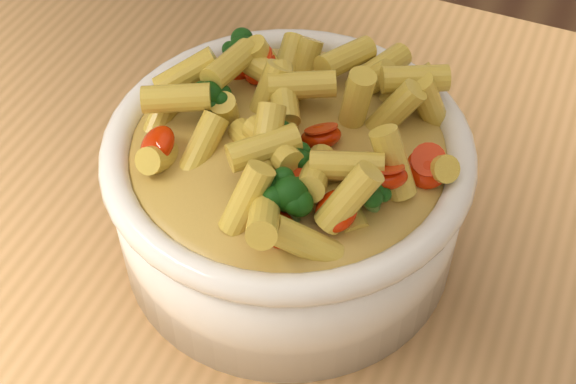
% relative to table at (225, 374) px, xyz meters
% --- Properties ---
extents(table, '(1.20, 0.80, 0.90)m').
position_rel_table_xyz_m(table, '(0.00, 0.00, 0.00)').
color(table, '#B6824E').
rests_on(table, ground).
extents(serving_bowl, '(0.24, 0.24, 0.10)m').
position_rel_table_xyz_m(serving_bowl, '(0.03, 0.07, 0.15)').
color(serving_bowl, white).
rests_on(serving_bowl, table).
extents(pasta_salad, '(0.19, 0.19, 0.04)m').
position_rel_table_xyz_m(pasta_salad, '(0.03, 0.07, 0.22)').
color(pasta_salad, '#EFD74B').
rests_on(pasta_salad, serving_bowl).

